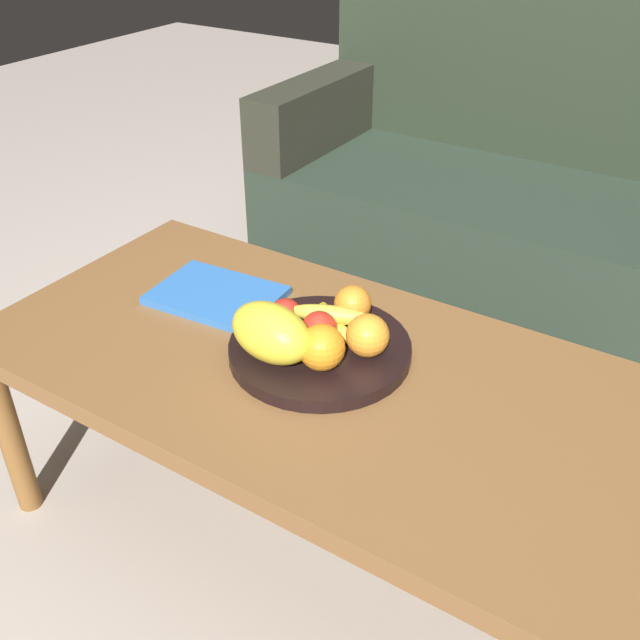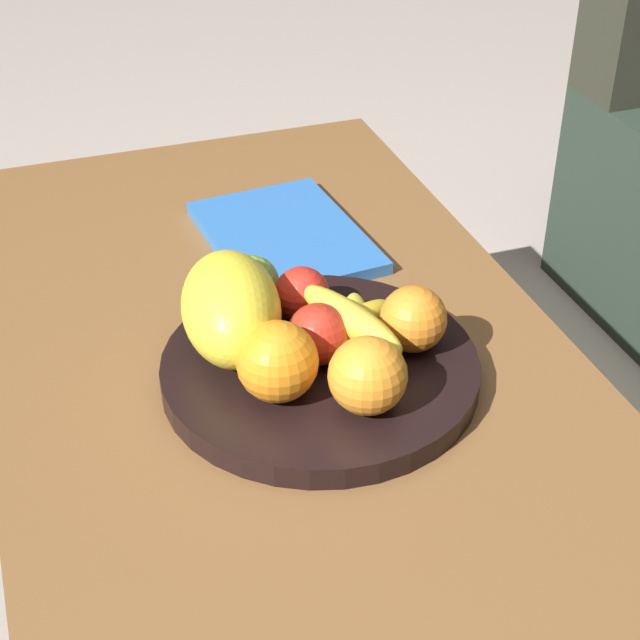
{
  "view_description": "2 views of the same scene",
  "coord_description": "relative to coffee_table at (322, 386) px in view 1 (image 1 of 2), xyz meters",
  "views": [
    {
      "loc": [
        0.54,
        -0.86,
        1.22
      ],
      "look_at": [
        -0.02,
        0.03,
        0.53
      ],
      "focal_mm": 40.03,
      "sensor_mm": 36.0,
      "label": 1
    },
    {
      "loc": [
        0.76,
        -0.24,
        1.1
      ],
      "look_at": [
        -0.02,
        0.03,
        0.53
      ],
      "focal_mm": 56.35,
      "sensor_mm": 36.0,
      "label": 2
    }
  ],
  "objects": [
    {
      "name": "ground_plane",
      "position": [
        0.0,
        0.0,
        -0.41
      ],
      "size": [
        8.0,
        8.0,
        0.0
      ],
      "primitive_type": "plane",
      "color": "#ADA095"
    },
    {
      "name": "coffee_table",
      "position": [
        0.0,
        0.0,
        0.0
      ],
      "size": [
        1.28,
        0.62,
        0.45
      ],
      "color": "brown",
      "rests_on": "ground_plane"
    },
    {
      "name": "couch",
      "position": [
        0.07,
        1.18,
        -0.1
      ],
      "size": [
        1.7,
        0.7,
        0.9
      ],
      "color": "#253226",
      "rests_on": "ground_plane"
    },
    {
      "name": "fruit_bowl",
      "position": [
        -0.02,
        0.03,
        0.06
      ],
      "size": [
        0.33,
        0.33,
        0.03
      ],
      "primitive_type": "cylinder",
      "color": "black",
      "rests_on": "coffee_table"
    },
    {
      "name": "melon_large_front",
      "position": [
        -0.07,
        -0.05,
        0.12
      ],
      "size": [
        0.17,
        0.12,
        0.1
      ],
      "primitive_type": "ellipsoid",
      "rotation": [
        0.0,
        0.0,
        -0.14
      ],
      "color": "yellow",
      "rests_on": "fruit_bowl"
    },
    {
      "name": "orange_front",
      "position": [
        0.06,
        0.04,
        0.11
      ],
      "size": [
        0.08,
        0.08,
        0.08
      ],
      "primitive_type": "sphere",
      "color": "orange",
      "rests_on": "fruit_bowl"
    },
    {
      "name": "orange_left",
      "position": [
        0.02,
        -0.03,
        0.11
      ],
      "size": [
        0.08,
        0.08,
        0.08
      ],
      "primitive_type": "sphere",
      "color": "orange",
      "rests_on": "fruit_bowl"
    },
    {
      "name": "orange_right",
      "position": [
        -0.01,
        0.12,
        0.11
      ],
      "size": [
        0.07,
        0.07,
        0.07
      ],
      "primitive_type": "sphere",
      "color": "orange",
      "rests_on": "fruit_bowl"
    },
    {
      "name": "apple_front",
      "position": [
        -0.14,
        -0.01,
        0.1
      ],
      "size": [
        0.06,
        0.06,
        0.06
      ],
      "primitive_type": "sphere",
      "color": "#7BA23F",
      "rests_on": "fruit_bowl"
    },
    {
      "name": "apple_left",
      "position": [
        -0.1,
        0.03,
        0.1
      ],
      "size": [
        0.06,
        0.06,
        0.06
      ],
      "primitive_type": "sphere",
      "color": "red",
      "rests_on": "fruit_bowl"
    },
    {
      "name": "apple_right",
      "position": [
        -0.02,
        0.02,
        0.1
      ],
      "size": [
        0.06,
        0.06,
        0.06
      ],
      "primitive_type": "sphere",
      "color": "red",
      "rests_on": "fruit_bowl"
    },
    {
      "name": "banana_bunch",
      "position": [
        -0.03,
        0.06,
        0.1
      ],
      "size": [
        0.16,
        0.15,
        0.06
      ],
      "color": "gold",
      "rests_on": "fruit_bowl"
    },
    {
      "name": "magazine",
      "position": [
        -0.3,
        0.08,
        0.05
      ],
      "size": [
        0.26,
        0.2,
        0.02
      ],
      "primitive_type": "cube",
      "rotation": [
        0.0,
        0.0,
        0.09
      ],
      "color": "#2F69B9",
      "rests_on": "coffee_table"
    }
  ]
}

